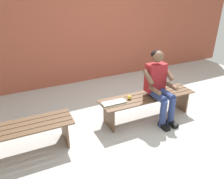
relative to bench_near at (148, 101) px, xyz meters
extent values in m
cube|color=#B2B2AD|center=(1.13, 1.00, -0.35)|extent=(10.00, 7.00, 0.04)
cube|color=#9E4C38|center=(0.50, -2.26, 0.79)|extent=(9.50, 0.24, 2.23)
cube|color=brown|center=(0.00, -0.18, 0.09)|extent=(1.77, 0.15, 0.02)
cube|color=brown|center=(0.00, -0.06, 0.09)|extent=(1.77, 0.15, 0.02)
cube|color=brown|center=(0.00, 0.06, 0.09)|extent=(1.77, 0.15, 0.02)
cube|color=brown|center=(0.00, 0.18, 0.09)|extent=(1.77, 0.15, 0.02)
cube|color=brown|center=(-0.76, 0.02, -0.13)|extent=(0.04, 0.41, 0.41)
cube|color=brown|center=(0.76, -0.02, -0.13)|extent=(0.04, 0.41, 0.41)
cube|color=brown|center=(2.25, -0.18, 0.09)|extent=(1.68, 0.15, 0.02)
cube|color=brown|center=(2.25, -0.06, 0.09)|extent=(1.68, 0.15, 0.02)
cube|color=brown|center=(2.25, 0.06, 0.09)|extent=(1.68, 0.15, 0.02)
cube|color=brown|center=(2.25, 0.18, 0.09)|extent=(1.68, 0.15, 0.02)
cube|color=brown|center=(1.53, 0.02, -0.13)|extent=(0.04, 0.41, 0.41)
cube|color=maroon|center=(-0.15, -0.02, 0.42)|extent=(0.34, 0.20, 0.50)
sphere|color=brown|center=(-0.15, -0.01, 0.80)|extent=(0.20, 0.20, 0.20)
ellipsoid|color=black|center=(-0.15, -0.04, 0.83)|extent=(0.20, 0.19, 0.15)
cylinder|color=navy|center=(-0.24, 0.18, 0.17)|extent=(0.13, 0.40, 0.13)
cylinder|color=navy|center=(-0.06, 0.18, 0.17)|extent=(0.13, 0.40, 0.13)
cylinder|color=navy|center=(-0.24, 0.38, -0.08)|extent=(0.11, 0.11, 0.50)
cube|color=black|center=(-0.24, 0.44, -0.30)|extent=(0.10, 0.22, 0.07)
cylinder|color=navy|center=(-0.06, 0.38, -0.08)|extent=(0.11, 0.11, 0.50)
cube|color=black|center=(-0.06, 0.44, -0.30)|extent=(0.10, 0.22, 0.07)
cylinder|color=brown|center=(-0.36, 0.06, 0.49)|extent=(0.08, 0.28, 0.23)
cylinder|color=brown|center=(-0.32, 0.22, 0.31)|extent=(0.07, 0.26, 0.07)
cylinder|color=brown|center=(0.06, 0.06, 0.49)|extent=(0.08, 0.28, 0.23)
cylinder|color=brown|center=(0.03, 0.22, 0.31)|extent=(0.07, 0.26, 0.07)
sphere|color=gold|center=(0.36, -0.04, 0.13)|extent=(0.07, 0.07, 0.07)
cube|color=white|center=(0.56, -0.02, 0.11)|extent=(0.20, 0.16, 0.02)
cube|color=white|center=(0.77, -0.03, 0.11)|extent=(0.20, 0.16, 0.02)
cube|color=#33724C|center=(0.66, -0.02, 0.10)|extent=(0.42, 0.17, 0.01)
camera|label=1|loc=(2.08, 2.75, 1.81)|focal=34.21mm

